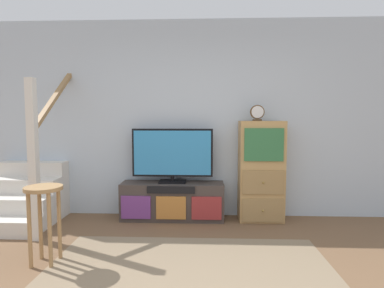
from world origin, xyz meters
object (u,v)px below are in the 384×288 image
(television, at_px, (172,154))
(desk_clock, at_px, (257,113))
(media_console, at_px, (172,201))
(side_cabinet, at_px, (261,171))
(bar_stool_near, at_px, (44,207))

(television, relative_size, desk_clock, 5.20)
(television, xyz_separation_m, desk_clock, (1.11, -0.03, 0.55))
(media_console, height_order, side_cabinet, side_cabinet)
(media_console, bearing_deg, bar_stool_near, -128.03)
(side_cabinet, bearing_deg, media_console, -179.51)
(television, bearing_deg, media_console, -90.00)
(media_console, height_order, television, television)
(media_console, relative_size, television, 1.27)
(desk_clock, bearing_deg, media_console, 179.75)
(desk_clock, bearing_deg, television, 178.53)
(media_console, xyz_separation_m, desk_clock, (1.11, -0.00, 1.18))
(media_console, xyz_separation_m, side_cabinet, (1.18, 0.01, 0.41))
(television, height_order, side_cabinet, side_cabinet)
(side_cabinet, distance_m, bar_stool_near, 2.62)
(side_cabinet, height_order, desk_clock, desk_clock)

